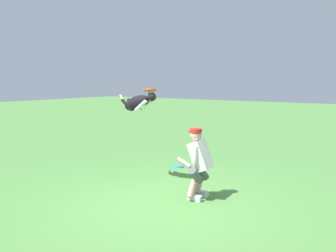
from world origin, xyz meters
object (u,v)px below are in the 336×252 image
person (199,161)px  frisbee_flying (150,90)px  frisbee_held (178,167)px  dog (138,103)px

person → frisbee_flying: frisbee_flying is taller
frisbee_held → frisbee_flying: bearing=-24.9°
dog → frisbee_held: dog is taller
person → dog: (1.56, -0.21, 0.99)m
frisbee_held → person: bearing=-138.9°
dog → frisbee_held: bearing=-13.9°
dog → person: bearing=-1.6°
frisbee_held → dog: bearing=-20.1°
dog → frisbee_flying: 0.43m
dog → frisbee_flying: bearing=1.0°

